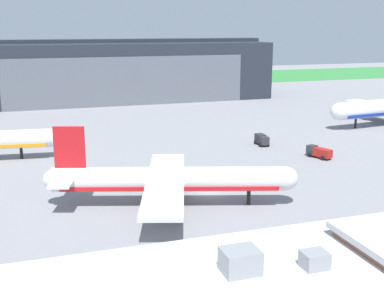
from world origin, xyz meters
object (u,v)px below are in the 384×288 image
(maintenance_hangar, at_px, (120,71))
(baggage_tug, at_px, (319,152))
(airliner_near_left, at_px, (170,180))
(stair_truck, at_px, (262,139))

(maintenance_hangar, bearing_deg, baggage_tug, -75.77)
(airliner_near_left, relative_size, baggage_tug, 6.46)
(maintenance_hangar, relative_size, stair_truck, 24.01)
(airliner_near_left, height_order, stair_truck, airliner_near_left)
(maintenance_hangar, relative_size, baggage_tug, 18.88)
(baggage_tug, bearing_deg, stair_truck, 114.96)
(maintenance_hangar, distance_m, airliner_near_left, 106.06)
(airliner_near_left, bearing_deg, stair_truck, 45.33)
(airliner_near_left, bearing_deg, baggage_tug, 24.81)
(maintenance_hangar, height_order, baggage_tug, maintenance_hangar)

